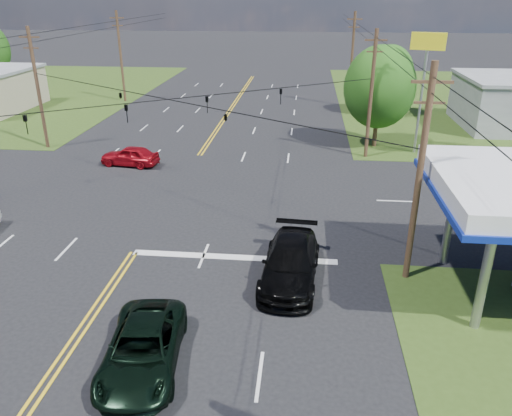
# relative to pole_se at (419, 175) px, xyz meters

# --- Properties ---
(ground) EXTENTS (280.00, 280.00, 0.00)m
(ground) POSITION_rel_pole_se_xyz_m (-13.00, 9.00, -4.92)
(ground) COLOR black
(ground) RESTS_ON ground
(stop_bar) EXTENTS (10.00, 0.50, 0.02)m
(stop_bar) POSITION_rel_pole_se_xyz_m (-8.00, 1.00, -4.92)
(stop_bar) COLOR silver
(stop_bar) RESTS_ON ground
(pole_se) EXTENTS (1.60, 0.28, 9.50)m
(pole_se) POSITION_rel_pole_se_xyz_m (0.00, 0.00, 0.00)
(pole_se) COLOR #40281B
(pole_se) RESTS_ON ground
(pole_nw) EXTENTS (1.60, 0.28, 9.50)m
(pole_nw) POSITION_rel_pole_se_xyz_m (-26.00, 18.00, 0.00)
(pole_nw) COLOR #40281B
(pole_nw) RESTS_ON ground
(pole_ne) EXTENTS (1.60, 0.28, 9.50)m
(pole_ne) POSITION_rel_pole_se_xyz_m (0.00, 18.00, 0.00)
(pole_ne) COLOR #40281B
(pole_ne) RESTS_ON ground
(pole_left_far) EXTENTS (1.60, 0.28, 10.00)m
(pole_left_far) POSITION_rel_pole_se_xyz_m (-26.00, 37.00, 0.25)
(pole_left_far) COLOR #40281B
(pole_left_far) RESTS_ON ground
(pole_right_far) EXTENTS (1.60, 0.28, 10.00)m
(pole_right_far) POSITION_rel_pole_se_xyz_m (0.00, 37.00, 0.25)
(pole_right_far) COLOR #40281B
(pole_right_far) RESTS_ON ground
(span_wire_signals) EXTENTS (26.00, 18.00, 1.13)m
(span_wire_signals) POSITION_rel_pole_se_xyz_m (-13.00, 9.00, 1.08)
(span_wire_signals) COLOR black
(span_wire_signals) RESTS_ON ground
(power_lines) EXTENTS (26.04, 100.00, 0.64)m
(power_lines) POSITION_rel_pole_se_xyz_m (-13.00, 7.00, 3.68)
(power_lines) COLOR black
(power_lines) RESTS_ON ground
(tree_right_a) EXTENTS (5.70, 5.70, 8.18)m
(tree_right_a) POSITION_rel_pole_se_xyz_m (1.00, 21.00, -0.05)
(tree_right_a) COLOR #40281B
(tree_right_a) RESTS_ON ground
(tree_right_b) EXTENTS (4.94, 4.94, 7.09)m
(tree_right_b) POSITION_rel_pole_se_xyz_m (3.50, 33.00, -0.70)
(tree_right_b) COLOR #40281B
(tree_right_b) RESTS_ON ground
(pickup_dkgreen) EXTENTS (3.03, 5.58, 1.49)m
(pickup_dkgreen) POSITION_rel_pole_se_xyz_m (-10.00, -6.92, -4.17)
(pickup_dkgreen) COLOR black
(pickup_dkgreen) RESTS_ON ground
(suv_black) EXTENTS (2.80, 6.06, 1.72)m
(suv_black) POSITION_rel_pole_se_xyz_m (-5.21, -0.75, -4.06)
(suv_black) COLOR black
(suv_black) RESTS_ON ground
(sedan_red) EXTENTS (4.47, 2.28, 1.46)m
(sedan_red) POSITION_rel_pole_se_xyz_m (-17.62, 14.16, -4.19)
(sedan_red) COLOR #9C0B15
(sedan_red) RESTS_ON ground
(polesign_ne) EXTENTS (2.45, 1.06, 9.15)m
(polesign_ne) POSITION_rel_pole_se_xyz_m (4.00, 19.52, 2.35)
(polesign_ne) COLOR #A5A5AA
(polesign_ne) RESTS_ON ground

